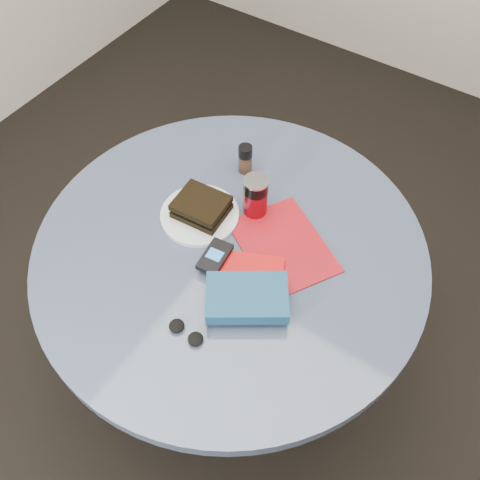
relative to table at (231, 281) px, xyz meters
The scene contains 11 objects.
ground 0.59m from the table, ahead, with size 4.00×4.00×0.00m, color black.
table is the anchor object (origin of this frame).
plate 0.21m from the table, 163.25° to the left, with size 0.21×0.21×0.01m, color white.
sandwich 0.24m from the table, 160.17° to the left, with size 0.14×0.12×0.05m.
soda_can 0.26m from the table, 94.34° to the left, with size 0.07×0.07×0.12m.
pepper_grinder 0.34m from the table, 115.08° to the left, with size 0.05×0.05×0.09m.
magazine 0.21m from the table, 33.61° to the left, with size 0.27×0.20×0.00m, color maroon.
red_book 0.20m from the table, 27.09° to the right, with size 0.16×0.11×0.01m, color red.
novel 0.27m from the table, 42.87° to the right, with size 0.19×0.12×0.04m, color navy.
mp3_player 0.20m from the table, 92.51° to the right, with size 0.07×0.10×0.02m.
headphones 0.32m from the table, 77.86° to the right, with size 0.09×0.04×0.02m.
Camera 1 is at (0.46, -0.65, 1.84)m, focal length 40.00 mm.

